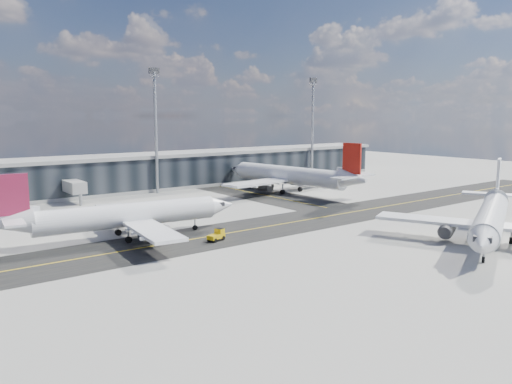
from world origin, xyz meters
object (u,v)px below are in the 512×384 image
(baggage_tug, at_px, (217,235))
(service_van, at_px, (260,186))
(airliner_redtail, at_px, (290,176))
(airliner_af, at_px, (125,216))
(airliner_near, at_px, (491,218))

(baggage_tug, height_order, service_van, baggage_tug)
(airliner_redtail, bearing_deg, baggage_tug, -151.43)
(airliner_redtail, height_order, service_van, airliner_redtail)
(airliner_af, height_order, airliner_near, airliner_near)
(airliner_near, distance_m, baggage_tug, 39.44)
(airliner_af, height_order, baggage_tug, airliner_af)
(airliner_af, xyz_separation_m, airliner_redtail, (48.92, 18.89, 0.61))
(airliner_af, xyz_separation_m, airliner_near, (40.92, -33.74, 0.13))
(airliner_redtail, height_order, baggage_tug, airliner_redtail)
(airliner_redtail, height_order, airliner_near, airliner_redtail)
(airliner_af, distance_m, airliner_near, 53.04)
(airliner_af, bearing_deg, service_van, 127.57)
(airliner_redtail, distance_m, airliner_near, 53.24)
(airliner_near, bearing_deg, airliner_redtail, -33.13)
(airliner_af, height_order, airliner_redtail, airliner_redtail)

